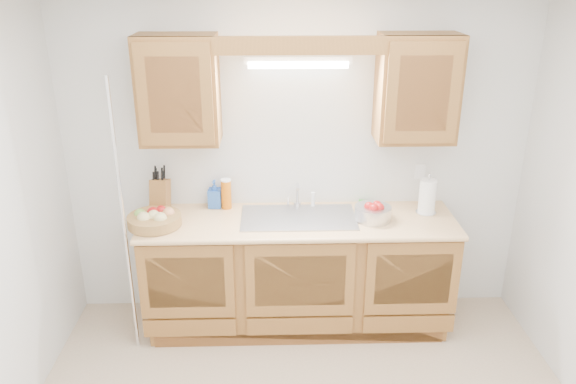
{
  "coord_description": "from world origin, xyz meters",
  "views": [
    {
      "loc": [
        -0.18,
        -2.55,
        2.61
      ],
      "look_at": [
        -0.09,
        0.85,
        1.25
      ],
      "focal_mm": 35.0,
      "sensor_mm": 36.0,
      "label": 1
    }
  ],
  "objects_px": {
    "fruit_basket": "(154,219)",
    "paper_towel": "(427,197)",
    "apple_bowl": "(373,212)",
    "knife_block": "(160,195)"
  },
  "relations": [
    {
      "from": "knife_block",
      "to": "paper_towel",
      "type": "xyz_separation_m",
      "value": [
        1.99,
        -0.1,
        0.0
      ]
    },
    {
      "from": "fruit_basket",
      "to": "knife_block",
      "type": "bearing_deg",
      "value": 89.96
    },
    {
      "from": "fruit_basket",
      "to": "knife_block",
      "type": "height_order",
      "value": "knife_block"
    },
    {
      "from": "fruit_basket",
      "to": "paper_towel",
      "type": "bearing_deg",
      "value": 4.61
    },
    {
      "from": "fruit_basket",
      "to": "paper_towel",
      "type": "distance_m",
      "value": 2.0
    },
    {
      "from": "paper_towel",
      "to": "apple_bowl",
      "type": "xyz_separation_m",
      "value": [
        -0.42,
        -0.11,
        -0.07
      ]
    },
    {
      "from": "apple_bowl",
      "to": "fruit_basket",
      "type": "bearing_deg",
      "value": -178.03
    },
    {
      "from": "apple_bowl",
      "to": "knife_block",
      "type": "bearing_deg",
      "value": 172.59
    },
    {
      "from": "fruit_basket",
      "to": "paper_towel",
      "type": "relative_size",
      "value": 1.26
    },
    {
      "from": "fruit_basket",
      "to": "apple_bowl",
      "type": "distance_m",
      "value": 1.57
    }
  ]
}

